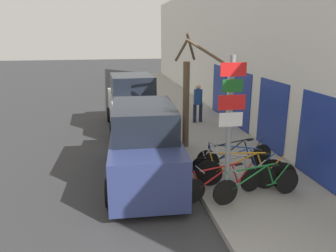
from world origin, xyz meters
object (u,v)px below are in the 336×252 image
Objects in this scene: bicycle_2 at (245,172)px; parked_car_1 at (132,104)px; bicycle_0 at (258,185)px; street_tree at (187,96)px; bicycle_1 at (223,183)px; bicycle_3 at (232,170)px; pedestrian_near at (198,101)px; parked_car_0 at (144,145)px; bicycle_5 at (236,159)px; bicycle_4 at (240,164)px; signpost at (230,125)px.

parked_car_1 reaches higher than bicycle_2.
street_tree is at bearing 2.12° from bicycle_0.
bicycle_1 is 0.83m from bicycle_3.
bicycle_0 is 0.60× the size of street_tree.
pedestrian_near is (0.51, 7.05, 0.60)m from bicycle_0.
street_tree is (-0.46, 3.11, 1.41)m from bicycle_3.
pedestrian_near reaches higher than bicycle_3.
bicycle_0 is 0.47× the size of parked_car_0.
bicycle_1 is 0.88× the size of bicycle_5.
bicycle_4 is 0.83× the size of bicycle_5.
street_tree reaches higher than bicycle_2.
parked_car_1 is (-1.59, 6.87, 0.54)m from bicycle_1.
bicycle_0 is at bearing -162.83° from bicycle_2.
bicycle_3 is 3.44m from street_tree.
signpost is at bearing -179.80° from bicycle_4.
bicycle_4 is at bearing 7.11° from bicycle_2.
parked_car_1 reaches higher than parked_car_0.
signpost is at bearing -79.83° from parked_car_1.
pedestrian_near is at bearing 79.52° from signpost.
street_tree is at bearing 49.18° from bicycle_4.
signpost is 2.16m from bicycle_4.
signpost is at bearing 160.43° from bicycle_1.
signpost is 1.57m from bicycle_1.
bicycle_3 is 1.13× the size of pedestrian_near.
bicycle_1 is 1.13× the size of bicycle_3.
signpost is 0.80× the size of parked_car_1.
signpost is 1.37× the size of bicycle_2.
parked_car_1 is (-2.07, 6.20, 0.54)m from bicycle_3.
bicycle_2 reaches higher than bicycle_1.
street_tree reaches higher than bicycle_4.
signpost is 0.88× the size of street_tree.
signpost is at bearing -175.96° from bicycle_3.
bicycle_4 is at bearing -69.76° from parked_car_1.
bicycle_0 is 1.13× the size of bicycle_4.
bicycle_3 is 6.56m from parked_car_1.
parked_car_0 reaches higher than pedestrian_near.
bicycle_0 is 1.07× the size of bicycle_1.
bicycle_5 is 0.64× the size of street_tree.
parked_car_1 is 1.10× the size of street_tree.
bicycle_4 is (0.05, 1.21, 0.02)m from bicycle_0.
bicycle_4 is 5.88m from pedestrian_near.
bicycle_0 is at bearing -148.90° from bicycle_4.
bicycle_1 is 2.46m from parked_car_0.
street_tree is (-0.73, 4.03, 1.40)m from bicycle_0.
bicycle_2 is 6.89m from parked_car_1.
bicycle_2 is 6.44m from pedestrian_near.
parked_car_0 is at bearing 33.37° from bicycle_1.
bicycle_0 is at bearing -119.12° from bicycle_1.
bicycle_1 is at bearing 63.88° from bicycle_0.
pedestrian_near is at bearing -21.70° from bicycle_1.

